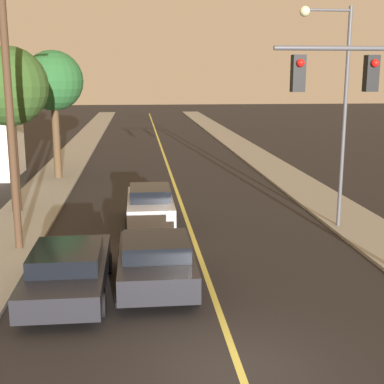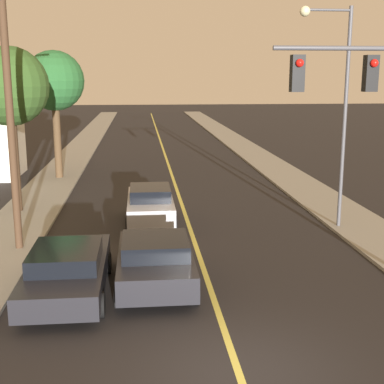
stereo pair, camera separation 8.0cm
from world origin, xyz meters
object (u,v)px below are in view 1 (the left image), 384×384
object	(u,v)px
car_outer_lane_front	(68,270)
tree_left_near	(9,88)
streetlamp_right	(335,91)
traffic_signal_mast	(382,114)
car_near_lane_front	(156,261)
car_near_lane_second	(150,205)
tree_left_far	(53,82)
utility_pole_left	(9,107)

from	to	relation	value
car_outer_lane_front	tree_left_near	distance (m)	10.50
streetlamp_right	traffic_signal_mast	bearing A→B (deg)	-98.67
car_near_lane_front	car_near_lane_second	world-z (taller)	car_near_lane_second
tree_left_near	tree_left_far	distance (m)	7.54
car_near_lane_front	tree_left_far	xyz separation A→B (m)	(-4.87, 16.14, 4.59)
car_near_lane_front	car_outer_lane_front	bearing A→B (deg)	-172.51
streetlamp_right	tree_left_far	world-z (taller)	streetlamp_right
utility_pole_left	tree_left_far	distance (m)	12.66
car_near_lane_front	tree_left_far	size ratio (longest dim) A/B	0.60
car_near_lane_front	tree_left_far	distance (m)	17.47
car_near_lane_front	streetlamp_right	bearing A→B (deg)	37.19
car_near_lane_front	tree_left_near	distance (m)	11.17
car_outer_lane_front	utility_pole_left	size ratio (longest dim) A/B	0.54
car_near_lane_front	car_outer_lane_front	xyz separation A→B (m)	(-2.31, -0.30, -0.05)
utility_pole_left	tree_left_near	bearing A→B (deg)	102.63
traffic_signal_mast	utility_pole_left	bearing A→B (deg)	158.03
car_near_lane_second	tree_left_near	distance (m)	7.47
car_near_lane_front	traffic_signal_mast	distance (m)	7.04
car_near_lane_front	streetlamp_right	xyz separation A→B (m)	(6.66, 5.05, 4.38)
tree_left_far	car_near_lane_front	bearing A→B (deg)	-73.21
car_outer_lane_front	utility_pole_left	distance (m)	5.90
tree_left_far	tree_left_near	bearing A→B (deg)	-95.00
tree_left_near	utility_pole_left	bearing A→B (deg)	-77.37
streetlamp_right	car_outer_lane_front	bearing A→B (deg)	-149.15
streetlamp_right	utility_pole_left	world-z (taller)	utility_pole_left
utility_pole_left	tree_left_near	world-z (taller)	utility_pole_left
car_near_lane_second	utility_pole_left	size ratio (longest dim) A/B	0.48
traffic_signal_mast	car_outer_lane_front	bearing A→B (deg)	177.92
car_near_lane_front	streetlamp_right	size ratio (longest dim) A/B	0.52
tree_left_far	traffic_signal_mast	bearing A→B (deg)	-57.49
tree_left_far	utility_pole_left	bearing A→B (deg)	-87.78
car_outer_lane_front	tree_left_near	world-z (taller)	tree_left_near
car_near_lane_second	car_near_lane_front	bearing A→B (deg)	-90.00
tree_left_near	car_outer_lane_front	bearing A→B (deg)	-70.19
traffic_signal_mast	tree_left_far	size ratio (longest dim) A/B	0.94
tree_left_near	tree_left_far	bearing A→B (deg)	85.00
car_near_lane_front	car_outer_lane_front	distance (m)	2.33
streetlamp_right	car_near_lane_front	bearing A→B (deg)	-142.81
car_near_lane_front	utility_pole_left	world-z (taller)	utility_pole_left
traffic_signal_mast	utility_pole_left	distance (m)	10.97
car_near_lane_second	car_outer_lane_front	world-z (taller)	car_near_lane_second
traffic_signal_mast	tree_left_near	xyz separation A→B (m)	(-11.32, 9.23, 0.50)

